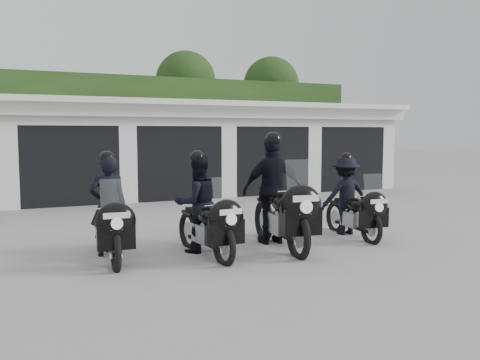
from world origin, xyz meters
name	(u,v)px	position (x,y,z in m)	size (l,w,h in m)	color
ground	(264,233)	(0.00, 0.00, 0.00)	(80.00, 80.00, 0.00)	gray
garage_block	(157,150)	(0.00, 8.06, 1.42)	(16.40, 6.80, 2.96)	white
background_vegetation	(136,115)	(0.37, 12.92, 2.77)	(20.00, 3.90, 5.80)	#1B3714
police_bike_a	(110,216)	(-3.17, -0.88, 0.70)	(0.69, 2.03, 1.77)	black
police_bike_b	(202,209)	(-1.72, -1.13, 0.74)	(0.85, 2.03, 1.77)	black
police_bike_c	(277,196)	(-0.29, -1.09, 0.88)	(1.20, 2.39, 2.09)	black
police_bike_d	(349,199)	(1.42, -0.89, 0.71)	(1.04, 1.92, 1.67)	black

